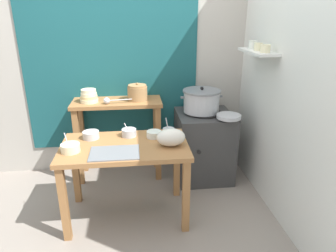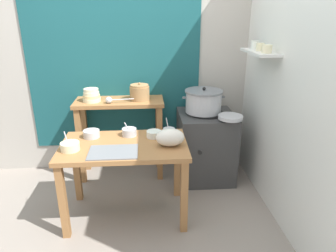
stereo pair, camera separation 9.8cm
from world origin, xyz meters
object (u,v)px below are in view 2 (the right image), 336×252
at_px(clay_pot, 140,92).
at_px(bowl_stack_enamel, 91,96).
at_px(steamer_pot, 204,101).
at_px(prep_bowl_3, 91,134).
at_px(plastic_bag, 170,137).
at_px(serving_tray, 113,152).
at_px(prep_bowl_4, 70,146).
at_px(prep_table, 125,155).
at_px(stove_block, 205,146).
at_px(ladle, 110,100).
at_px(back_shelf_table, 120,119).
at_px(prep_bowl_2, 154,134).
at_px(prep_bowl_0, 129,132).
at_px(wide_pan, 230,117).
at_px(prep_bowl_1, 169,130).

bearing_deg(clay_pot, bowl_stack_enamel, -177.55).
xyz_separation_m(steamer_pot, prep_bowl_3, (-1.12, -0.49, -0.15)).
relative_size(plastic_bag, prep_bowl_3, 1.65).
xyz_separation_m(serving_tray, prep_bowl_4, (-0.36, 0.08, 0.03)).
bearing_deg(prep_table, plastic_bag, -9.69).
bearing_deg(prep_bowl_3, serving_tray, -56.81).
distance_m(prep_bowl_3, prep_bowl_4, 0.30).
distance_m(stove_block, ladle, 1.17).
xyz_separation_m(back_shelf_table, prep_bowl_2, (0.35, -0.64, 0.07)).
bearing_deg(serving_tray, plastic_bag, 12.14).
bearing_deg(prep_bowl_4, clay_pot, 56.67).
distance_m(steamer_pot, prep_bowl_0, 0.92).
bearing_deg(bowl_stack_enamel, prep_table, -63.52).
bearing_deg(wide_pan, prep_bowl_2, -160.45).
bearing_deg(serving_tray, steamer_pot, 43.01).
distance_m(wide_pan, prep_bowl_1, 0.67).
relative_size(back_shelf_table, wide_pan, 3.83).
distance_m(prep_bowl_1, prep_bowl_4, 0.91).
xyz_separation_m(serving_tray, wide_pan, (1.13, 0.59, 0.07)).
bearing_deg(prep_bowl_0, plastic_bag, -35.94).
xyz_separation_m(serving_tray, prep_bowl_0, (0.12, 0.36, 0.03)).
height_order(ladle, prep_bowl_1, ladle).
xyz_separation_m(prep_table, prep_bowl_0, (0.04, 0.19, 0.15)).
bearing_deg(prep_table, prep_bowl_4, -167.75).
distance_m(prep_bowl_2, prep_bowl_4, 0.74).
xyz_separation_m(ladle, prep_bowl_2, (0.44, -0.53, -0.18)).
relative_size(clay_pot, bowl_stack_enamel, 1.12).
relative_size(prep_table, prep_bowl_4, 6.84).
relative_size(ladle, prep_bowl_2, 2.23).
distance_m(prep_bowl_1, prep_bowl_2, 0.17).
xyz_separation_m(back_shelf_table, steamer_pot, (0.91, -0.11, 0.22)).
height_order(prep_table, back_shelf_table, back_shelf_table).
xyz_separation_m(bowl_stack_enamel, prep_bowl_2, (0.64, -0.62, -0.21)).
height_order(prep_bowl_2, prep_bowl_3, prep_bowl_3).
xyz_separation_m(stove_block, plastic_bag, (-0.46, -0.71, 0.41)).
distance_m(steamer_pot, prep_bowl_4, 1.48).
bearing_deg(ladle, serving_tray, -83.47).
distance_m(stove_block, prep_bowl_3, 1.31).
bearing_deg(bowl_stack_enamel, back_shelf_table, 4.37).
bearing_deg(bowl_stack_enamel, stove_block, -5.00).
height_order(plastic_bag, prep_bowl_4, prep_bowl_4).
relative_size(back_shelf_table, prep_bowl_0, 7.13).
bearing_deg(prep_table, prep_bowl_1, 29.46).
relative_size(bowl_stack_enamel, plastic_bag, 0.77).
bearing_deg(wide_pan, prep_bowl_3, -169.95).
height_order(bowl_stack_enamel, prep_bowl_0, bowl_stack_enamel).
bearing_deg(ladle, prep_table, -75.42).
height_order(back_shelf_table, prep_bowl_1, back_shelf_table).
distance_m(serving_tray, plastic_bag, 0.49).
bearing_deg(serving_tray, clay_pot, 77.30).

